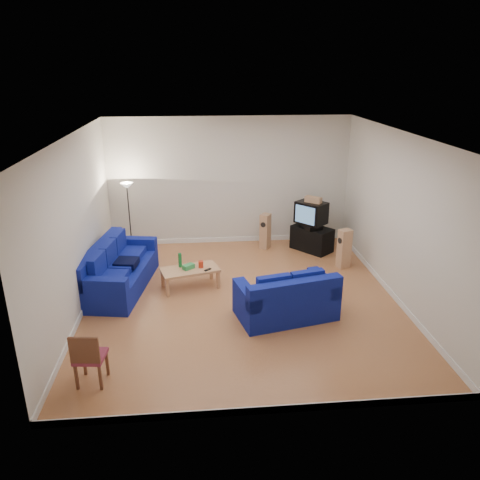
{
  "coord_description": "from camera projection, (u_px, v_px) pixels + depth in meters",
  "views": [
    {
      "loc": [
        -0.79,
        -8.18,
        4.33
      ],
      "look_at": [
        0.0,
        0.4,
        1.1
      ],
      "focal_mm": 35.0,
      "sensor_mm": 36.0,
      "label": 1
    }
  ],
  "objects": [
    {
      "name": "bottle",
      "position": [
        180.0,
        260.0,
        9.6
      ],
      "size": [
        0.09,
        0.09,
        0.3
      ],
      "primitive_type": "cylinder",
      "rotation": [
        0.0,
        0.0,
        0.46
      ],
      "color": "#197233",
      "rests_on": "coffee_table"
    },
    {
      "name": "speaker_left",
      "position": [
        265.0,
        231.0,
        11.65
      ],
      "size": [
        0.32,
        0.33,
        0.89
      ],
      "rotation": [
        0.0,
        0.0,
        -0.57
      ],
      "color": "tan",
      "rests_on": "ground"
    },
    {
      "name": "centre_speaker",
      "position": [
        313.0,
        200.0,
        11.21
      ],
      "size": [
        0.41,
        0.38,
        0.14
      ],
      "primitive_type": "cube",
      "rotation": [
        0.0,
        0.0,
        -0.7
      ],
      "color": "tan",
      "rests_on": "television"
    },
    {
      "name": "tissue_box",
      "position": [
        188.0,
        267.0,
        9.54
      ],
      "size": [
        0.26,
        0.25,
        0.1
      ],
      "primitive_type": "cube",
      "rotation": [
        0.0,
        0.0,
        0.67
      ],
      "color": "green",
      "rests_on": "coffee_table"
    },
    {
      "name": "red_canister",
      "position": [
        201.0,
        264.0,
        9.6
      ],
      "size": [
        0.14,
        0.14,
        0.14
      ],
      "primitive_type": "cylinder",
      "rotation": [
        0.0,
        0.0,
        0.69
      ],
      "color": "red",
      "rests_on": "coffee_table"
    },
    {
      "name": "television",
      "position": [
        311.0,
        213.0,
        11.36
      ],
      "size": [
        0.83,
        0.85,
        0.53
      ],
      "rotation": [
        0.0,
        0.0,
        -0.84
      ],
      "color": "black",
      "rests_on": "av_receiver"
    },
    {
      "name": "dining_chair",
      "position": [
        89.0,
        356.0,
        6.58
      ],
      "size": [
        0.46,
        0.46,
        0.87
      ],
      "rotation": [
        0.0,
        0.0,
        -0.11
      ],
      "color": "brown",
      "rests_on": "ground"
    },
    {
      "name": "room",
      "position": [
        242.0,
        225.0,
        8.67
      ],
      "size": [
        6.01,
        6.51,
        3.21
      ],
      "color": "brown",
      "rests_on": "ground"
    },
    {
      "name": "coffee_table",
      "position": [
        190.0,
        271.0,
        9.59
      ],
      "size": [
        1.27,
        0.87,
        0.42
      ],
      "rotation": [
        0.0,
        0.0,
        0.27
      ],
      "color": "tan",
      "rests_on": "ground"
    },
    {
      "name": "sofa_loveseat",
      "position": [
        287.0,
        301.0,
        8.45
      ],
      "size": [
        1.91,
        1.34,
        0.87
      ],
      "rotation": [
        0.0,
        0.0,
        0.23
      ],
      "color": "#060F6A",
      "rests_on": "ground"
    },
    {
      "name": "sofa_three_seat",
      "position": [
        116.0,
        273.0,
        9.58
      ],
      "size": [
        1.41,
        2.52,
        0.92
      ],
      "rotation": [
        0.0,
        0.0,
        -1.74
      ],
      "color": "#060F6A",
      "rests_on": "ground"
    },
    {
      "name": "floor_lamp",
      "position": [
        128.0,
        195.0,
        11.01
      ],
      "size": [
        0.3,
        0.3,
        1.75
      ],
      "color": "black",
      "rests_on": "ground"
    },
    {
      "name": "remote",
      "position": [
        208.0,
        270.0,
        9.5
      ],
      "size": [
        0.15,
        0.14,
        0.02
      ],
      "primitive_type": "cube",
      "rotation": [
        0.0,
        0.0,
        0.69
      ],
      "color": "black",
      "rests_on": "coffee_table"
    },
    {
      "name": "tv_stand",
      "position": [
        312.0,
        239.0,
        11.58
      ],
      "size": [
        1.04,
        1.09,
        0.59
      ],
      "primitive_type": "cube",
      "rotation": [
        0.0,
        0.0,
        -0.87
      ],
      "color": "black",
      "rests_on": "ground"
    },
    {
      "name": "speaker_right",
      "position": [
        344.0,
        249.0,
        10.53
      ],
      "size": [
        0.32,
        0.29,
        0.9
      ],
      "rotation": [
        0.0,
        0.0,
        -1.22
      ],
      "color": "tan",
      "rests_on": "ground"
    },
    {
      "name": "av_receiver",
      "position": [
        311.0,
        226.0,
        11.4
      ],
      "size": [
        0.51,
        0.56,
        0.11
      ],
      "primitive_type": "cube",
      "rotation": [
        0.0,
        0.0,
        -1.24
      ],
      "color": "black",
      "rests_on": "tv_stand"
    }
  ]
}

